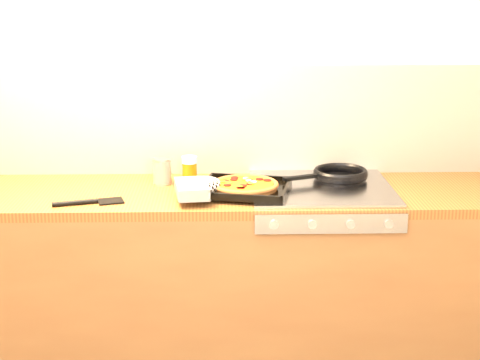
{
  "coord_description": "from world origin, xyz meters",
  "views": [
    {
      "loc": [
        0.03,
        -1.92,
        1.78
      ],
      "look_at": [
        0.1,
        1.08,
        0.95
      ],
      "focal_mm": 55.0,
      "sensor_mm": 36.0,
      "label": 1
    }
  ],
  "objects_px": {
    "tomato_can": "(162,171)",
    "juice_glass": "(190,169)",
    "frying_pan": "(339,175)",
    "pizza_on_tray": "(231,186)"
  },
  "relations": [
    {
      "from": "pizza_on_tray",
      "to": "frying_pan",
      "type": "xyz_separation_m",
      "value": [
        0.48,
        0.19,
        -0.0
      ]
    },
    {
      "from": "tomato_can",
      "to": "juice_glass",
      "type": "height_order",
      "value": "tomato_can"
    },
    {
      "from": "frying_pan",
      "to": "tomato_can",
      "type": "height_order",
      "value": "tomato_can"
    },
    {
      "from": "pizza_on_tray",
      "to": "juice_glass",
      "type": "distance_m",
      "value": 0.29
    },
    {
      "from": "tomato_can",
      "to": "juice_glass",
      "type": "relative_size",
      "value": 1.01
    },
    {
      "from": "juice_glass",
      "to": "pizza_on_tray",
      "type": "bearing_deg",
      "value": -51.84
    },
    {
      "from": "tomato_can",
      "to": "juice_glass",
      "type": "distance_m",
      "value": 0.13
    },
    {
      "from": "juice_glass",
      "to": "tomato_can",
      "type": "bearing_deg",
      "value": -161.64
    },
    {
      "from": "pizza_on_tray",
      "to": "tomato_can",
      "type": "xyz_separation_m",
      "value": [
        -0.3,
        0.19,
        0.02
      ]
    },
    {
      "from": "frying_pan",
      "to": "juice_glass",
      "type": "bearing_deg",
      "value": 176.35
    }
  ]
}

